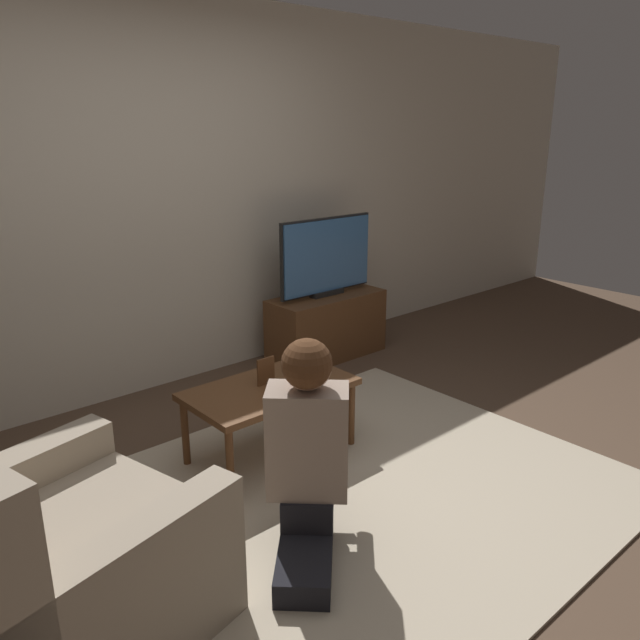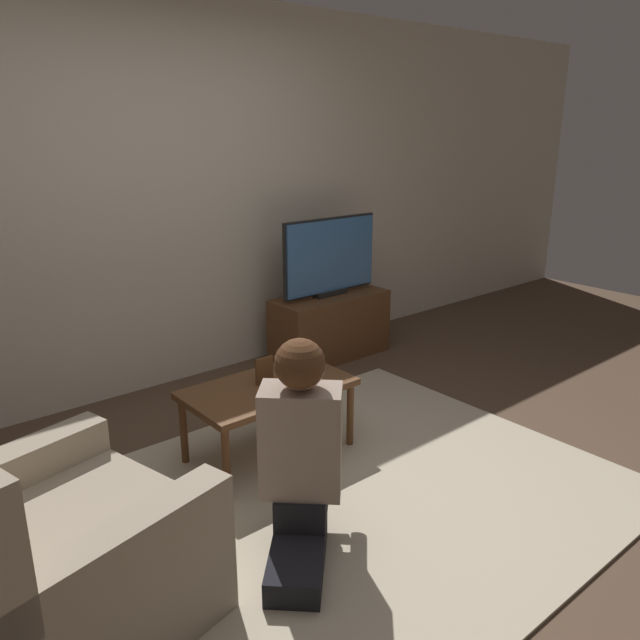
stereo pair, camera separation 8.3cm
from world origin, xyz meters
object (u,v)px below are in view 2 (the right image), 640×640
Objects in this scene: coffee_table at (268,393)px; person_kneeling at (301,447)px; armchair at (47,568)px; tv at (330,256)px.

person_kneeling is (-0.36, -0.73, 0.11)m from coffee_table.
armchair is at bearing 34.18° from person_kneeling.
tv is 0.82× the size of armchair.
person_kneeling is (1.00, -0.17, 0.19)m from armchair.
armchair is (-1.35, -0.56, -0.08)m from coffee_table.
tv is 0.92× the size of person_kneeling.
tv is 2.38m from person_kneeling.
armchair is at bearing -149.85° from tv.
tv reaches higher than person_kneeling.
tv reaches higher than armchair.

